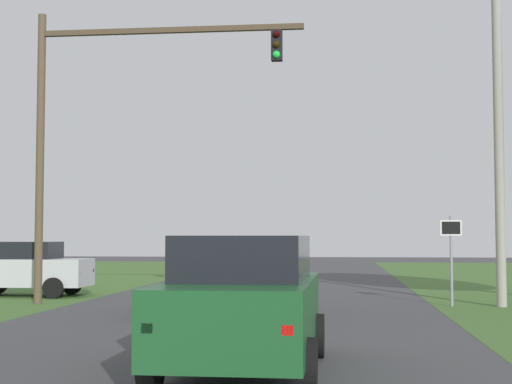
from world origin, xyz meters
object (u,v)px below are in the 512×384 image
at_px(pickup_truck_lead, 221,276).
at_px(keep_moving_sign, 451,248).
at_px(crossing_suv_far, 23,268).
at_px(utility_pole_right, 499,124).
at_px(traffic_light, 104,111).
at_px(red_suv_near, 244,300).

xyz_separation_m(pickup_truck_lead, keep_moving_sign, (6.25, 2.82, 0.67)).
bearing_deg(crossing_suv_far, pickup_truck_lead, -34.28).
height_order(pickup_truck_lead, keep_moving_sign, keep_moving_sign).
relative_size(keep_moving_sign, utility_pole_right, 0.25).
height_order(traffic_light, utility_pole_right, utility_pole_right).
xyz_separation_m(pickup_truck_lead, crossing_suv_far, (-7.52, 5.12, -0.04)).
xyz_separation_m(keep_moving_sign, crossing_suv_far, (-13.77, 2.31, -0.70)).
relative_size(red_suv_near, traffic_light, 0.55).
xyz_separation_m(red_suv_near, crossing_suv_far, (-9.17, 13.42, -0.10)).
bearing_deg(utility_pole_right, red_suv_near, -118.31).
distance_m(red_suv_near, pickup_truck_lead, 8.46).
distance_m(red_suv_near, utility_pole_right, 13.30).
bearing_deg(crossing_suv_far, utility_pole_right, -8.67).
relative_size(red_suv_near, keep_moving_sign, 1.86).
bearing_deg(utility_pole_right, keep_moving_sign, 179.90).
bearing_deg(utility_pole_right, traffic_light, -177.64).
bearing_deg(utility_pole_right, pickup_truck_lead, -159.76).
height_order(red_suv_near, keep_moving_sign, keep_moving_sign).
bearing_deg(red_suv_near, pickup_truck_lead, 101.24).
height_order(red_suv_near, utility_pole_right, utility_pole_right).
bearing_deg(pickup_truck_lead, traffic_light, 149.07).
bearing_deg(traffic_light, red_suv_near, -62.45).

